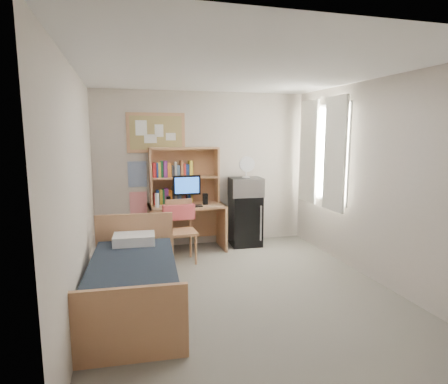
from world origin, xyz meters
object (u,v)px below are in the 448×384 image
object	(u,v)px
desk_chair	(182,232)
bed	(133,287)
microwave	(246,187)
desk_fan	(246,168)
monitor	(187,191)
bulletin_board	(156,133)
mini_fridge	(245,220)
desk	(187,228)
speaker_left	(168,201)
speaker_right	(205,199)

from	to	relation	value
desk_chair	bed	size ratio (longest dim) A/B	0.49
microwave	desk_fan	world-z (taller)	desk_fan
desk_chair	bed	world-z (taller)	desk_chair
bed	monitor	xyz separation A→B (m)	(0.93, 1.87, 0.74)
bulletin_board	desk_chair	xyz separation A→B (m)	(0.26, -0.85, -1.45)
mini_fridge	bed	size ratio (longest dim) A/B	0.45
desk	desk_chair	distance (m)	0.57
bulletin_board	desk_fan	distance (m)	1.59
desk_chair	speaker_left	size ratio (longest dim) A/B	5.85
mini_fridge	speaker_left	world-z (taller)	speaker_left
bulletin_board	bed	world-z (taller)	bulletin_board
desk_chair	speaker_left	bearing A→B (deg)	102.45
bed	microwave	xyz separation A→B (m)	(1.95, 1.96, 0.75)
monitor	desk_chair	bearing A→B (deg)	-109.84
speaker_left	bulletin_board	bearing A→B (deg)	108.80
bed	desk_fan	bearing A→B (deg)	49.08
mini_fridge	monitor	bearing A→B (deg)	-170.07
desk	desk_fan	distance (m)	1.40
bulletin_board	desk	size ratio (longest dim) A/B	0.77
bed	desk_chair	bearing A→B (deg)	65.34
bulletin_board	bed	size ratio (longest dim) A/B	0.49
microwave	monitor	bearing A→B (deg)	-171.17
microwave	bed	bearing A→B (deg)	-131.23
bulletin_board	microwave	world-z (taller)	bulletin_board
bulletin_board	bed	xyz separation A→B (m)	(-0.50, -2.24, -1.66)
desk_chair	desk_fan	xyz separation A→B (m)	(1.19, 0.57, 0.86)
monitor	microwave	world-z (taller)	monitor
desk_fan	mini_fridge	bearing A→B (deg)	90.00
bed	microwave	distance (m)	2.87
desk_chair	speaker_right	distance (m)	0.78
bulletin_board	monitor	xyz separation A→B (m)	(0.43, -0.37, -0.92)
microwave	speaker_right	bearing A→B (deg)	-169.09
mini_fridge	desk_fan	world-z (taller)	desk_fan
mini_fridge	monitor	xyz separation A→B (m)	(-1.02, -0.11, 0.57)
bed	microwave	world-z (taller)	microwave
speaker_right	microwave	size ratio (longest dim) A/B	0.34
speaker_left	desk_chair	bearing A→B (deg)	-75.21
speaker_right	desk_fan	distance (m)	0.87
monitor	microwave	distance (m)	1.03
mini_fridge	desk_fan	bearing A→B (deg)	-90.00
bed	microwave	bearing A→B (deg)	49.08
desk	mini_fridge	xyz separation A→B (m)	(1.02, 0.05, 0.05)
speaker_right	desk_fan	xyz separation A→B (m)	(0.72, 0.09, 0.47)
desk_chair	mini_fridge	size ratio (longest dim) A/B	1.09
bulletin_board	mini_fridge	world-z (taller)	bulletin_board
desk_chair	mini_fridge	distance (m)	1.34
desk	microwave	world-z (taller)	microwave
monitor	microwave	xyz separation A→B (m)	(1.02, 0.09, 0.01)
microwave	desk_chair	bearing A→B (deg)	-150.73
desk	microwave	distance (m)	1.20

